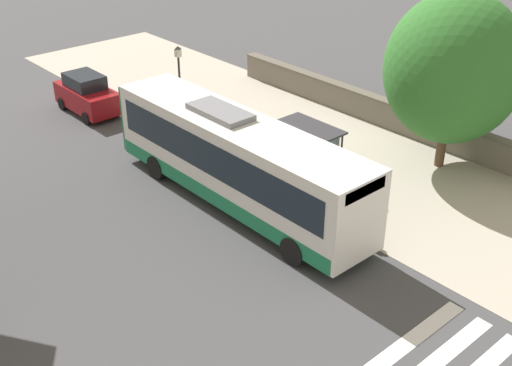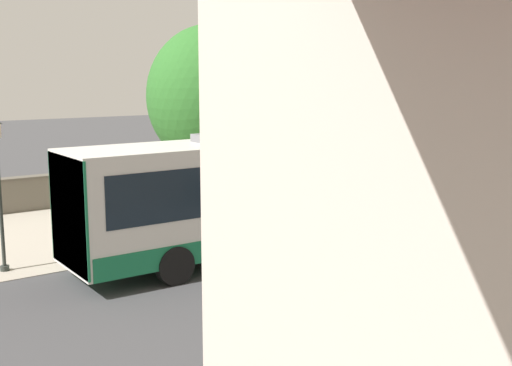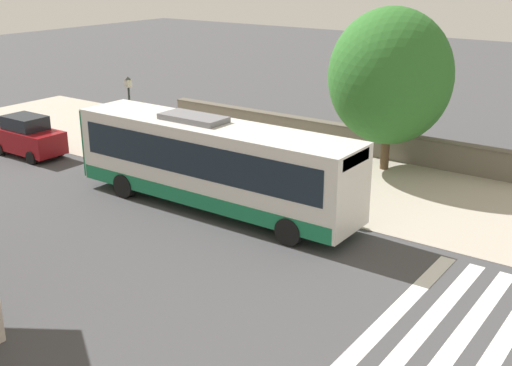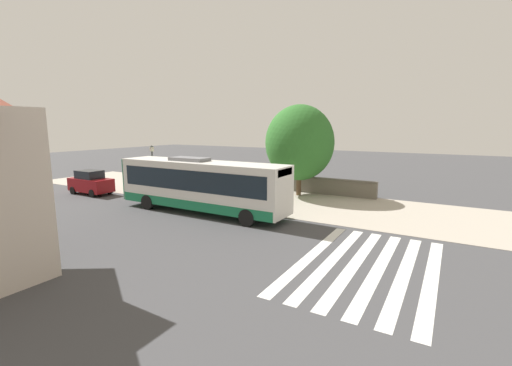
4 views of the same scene
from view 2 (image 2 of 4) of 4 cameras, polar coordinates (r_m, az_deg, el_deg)
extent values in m
plane|color=#424244|center=(20.28, -3.39, -5.42)|extent=(120.00, 120.00, 0.00)
cube|color=#ADA393|center=(24.11, -9.08, -3.07)|extent=(9.00, 44.00, 0.02)
cube|color=#6B6356|center=(27.61, -12.87, -0.25)|extent=(0.50, 20.00, 1.27)
cube|color=#5B5449|center=(27.51, -12.92, 1.14)|extent=(0.60, 20.00, 0.08)
cube|color=silver|center=(19.05, 1.01, -0.46)|extent=(2.47, 12.12, 2.95)
cube|color=black|center=(18.99, 1.02, 0.68)|extent=(2.51, 11.15, 1.30)
cube|color=#197247|center=(19.29, 1.00, -3.91)|extent=(2.51, 11.88, 0.59)
cube|color=#197247|center=(16.27, -16.35, -2.61)|extent=(2.51, 0.06, 2.83)
cube|color=black|center=(22.95, 13.24, 3.98)|extent=(1.85, 0.08, 0.41)
cube|color=slate|center=(18.31, -1.27, 4.13)|extent=(1.23, 2.67, 0.22)
cylinder|color=black|center=(22.87, 7.86, -2.47)|extent=(0.30, 1.00, 1.00)
cylinder|color=black|center=(21.29, 12.12, -3.51)|extent=(0.30, 1.00, 1.00)
cylinder|color=black|center=(18.47, -10.64, -5.48)|extent=(0.30, 1.00, 1.00)
cylinder|color=black|center=(16.47, -7.23, -7.25)|extent=(0.30, 1.00, 1.00)
cylinder|color=#2D2D33|center=(20.81, -4.33, -1.68)|extent=(0.08, 0.08, 2.38)
cylinder|color=#2D2D33|center=(22.13, 1.06, -0.97)|extent=(0.08, 0.08, 2.38)
cylinder|color=#2D2D33|center=(22.01, -6.24, -1.09)|extent=(0.08, 0.08, 2.38)
cylinder|color=#2D2D33|center=(23.27, -1.01, -0.45)|extent=(0.08, 0.08, 2.38)
cube|color=#2D2D33|center=(21.83, -2.60, 2.14)|extent=(1.71, 2.73, 0.08)
cube|color=silver|center=(22.58, -3.53, -0.47)|extent=(0.03, 2.18, 1.90)
cylinder|color=#2D3347|center=(23.41, 7.51, -2.47)|extent=(0.12, 0.12, 0.77)
cylinder|color=#2D3347|center=(23.30, 7.78, -2.54)|extent=(0.12, 0.12, 0.77)
cube|color=#59724C|center=(23.22, 7.68, -0.83)|extent=(0.34, 0.22, 0.62)
sphere|color=tan|center=(23.15, 7.71, 0.18)|extent=(0.21, 0.21, 0.21)
cube|color=maroon|center=(21.85, -11.47, -3.29)|extent=(0.40, 1.44, 0.06)
cube|color=maroon|center=(21.95, -11.67, -2.62)|extent=(0.04, 1.44, 0.40)
cube|color=black|center=(21.68, -12.85, -4.05)|extent=(0.32, 0.06, 0.45)
cube|color=black|center=(22.13, -10.09, -3.67)|extent=(0.32, 0.06, 0.45)
cylinder|color=#2D332D|center=(18.76, -21.44, -7.09)|extent=(0.24, 0.24, 0.16)
cylinder|color=#2D332D|center=(18.36, -21.77, -1.88)|extent=(0.10, 0.10, 3.63)
cylinder|color=brown|center=(27.92, -3.92, 1.67)|extent=(0.40, 0.40, 2.80)
ellipsoid|color=#2D6B28|center=(27.67, -3.99, 7.67)|extent=(5.53, 5.53, 6.08)
camera|label=1|loc=(28.53, 53.90, 20.62)|focal=45.00mm
camera|label=3|loc=(26.60, 62.76, 13.19)|focal=45.00mm
camera|label=4|loc=(25.41, 59.90, 5.80)|focal=24.00mm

